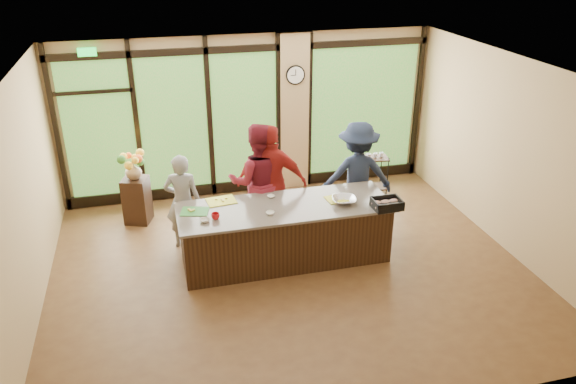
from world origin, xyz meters
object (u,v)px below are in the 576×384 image
cook_left (183,202)px  roasting_pan (387,206)px  cook_right (357,175)px  flower_stand (137,200)px  bar_cart (371,170)px  island_base (285,234)px

cook_left → roasting_pan: size_ratio=3.74×
cook_right → flower_stand: size_ratio=2.27×
cook_left → bar_cart: (3.61, 1.07, -0.28)m
island_base → roasting_pan: (1.44, -0.45, 0.52)m
cook_right → flower_stand: 3.81m
island_base → bar_cart: size_ratio=3.66×
cook_right → bar_cart: bearing=-113.6°
flower_stand → cook_left: bearing=-36.2°
bar_cart → roasting_pan: bearing=-98.9°
island_base → bar_cart: (2.16, 1.88, 0.07)m
roasting_pan → flower_stand: roasting_pan is taller
cook_right → bar_cart: 1.36m
island_base → cook_right: bearing=28.8°
cook_left → flower_stand: cook_left is taller
flower_stand → bar_cart: (4.34, 0.03, 0.10)m
roasting_pan → cook_right: bearing=87.5°
bar_cart → cook_right: bearing=-115.0°
cook_right → flower_stand: bearing=-6.5°
cook_left → cook_right: 2.90m
cook_right → roasting_pan: bearing=99.2°
flower_stand → bar_cart: 4.34m
cook_left → roasting_pan: bearing=168.9°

